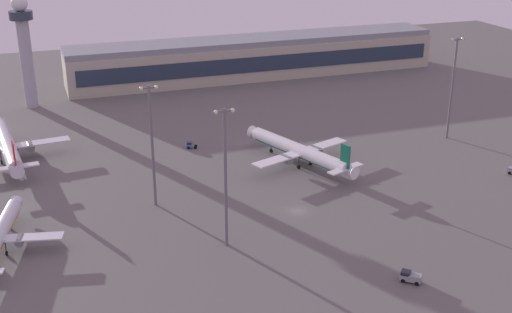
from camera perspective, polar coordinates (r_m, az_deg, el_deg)
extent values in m
plane|color=#605E5B|center=(162.26, 3.55, -4.68)|extent=(416.00, 416.00, 0.00)
cube|color=#B2AD99|center=(283.51, -0.05, 8.31)|extent=(156.22, 22.00, 14.00)
cube|color=#263347|center=(273.11, 0.75, 7.95)|extent=(149.97, 0.40, 6.16)
cube|color=gray|center=(281.77, -0.05, 9.94)|extent=(156.22, 19.80, 2.40)
cylinder|color=#A8A8B2|center=(251.79, -19.02, 7.50)|extent=(4.40, 4.40, 31.40)
cylinder|color=#2D3847|center=(248.57, -19.51, 11.34)|extent=(8.00, 8.00, 3.00)
sphere|color=silver|center=(247.98, -19.62, 12.25)|extent=(5.60, 5.60, 5.60)
cone|color=silver|center=(167.67, -19.92, -3.79)|extent=(3.50, 2.72, 3.10)
cylinder|color=slate|center=(151.74, -19.55, -6.78)|extent=(2.56, 3.45, 1.89)
cylinder|color=#333338|center=(162.53, -20.35, -5.26)|extent=(0.24, 0.24, 3.05)
cylinder|color=black|center=(163.19, -20.28, -5.74)|extent=(0.55, 1.00, 0.95)
cylinder|color=#333338|center=(151.68, -20.66, -7.27)|extent=(0.24, 0.24, 3.05)
cylinder|color=black|center=(152.39, -20.59, -7.77)|extent=(0.55, 1.00, 0.95)
cylinder|color=white|center=(188.36, 3.68, 0.53)|extent=(16.27, 36.37, 3.93)
cone|color=white|center=(202.39, -0.15, 2.08)|extent=(4.35, 3.60, 3.73)
cone|color=white|center=(175.34, 8.14, -1.29)|extent=(4.31, 3.92, 3.54)
cube|color=white|center=(187.73, 3.89, 0.38)|extent=(32.55, 15.07, 0.36)
cube|color=white|center=(176.48, 7.67, -1.04)|extent=(11.55, 6.18, 0.36)
cube|color=#146B4C|center=(175.50, 7.65, -0.05)|extent=(1.41, 3.22, 6.72)
cylinder|color=slate|center=(184.39, 2.59, -0.23)|extent=(3.40, 4.27, 2.28)
cylinder|color=slate|center=(191.70, 5.13, 0.56)|extent=(3.40, 4.27, 2.28)
cube|color=#146B4C|center=(188.75, 3.67, 0.22)|extent=(14.90, 33.44, 0.37)
cylinder|color=#333338|center=(197.29, 1.31, 0.98)|extent=(0.29, 0.29, 3.67)
cylinder|color=black|center=(197.94, 1.31, 0.48)|extent=(0.77, 1.21, 1.14)
cylinder|color=#333338|center=(185.82, 3.69, -0.38)|extent=(0.29, 0.29, 3.67)
cylinder|color=black|center=(186.51, 3.68, -0.91)|extent=(0.77, 1.21, 1.14)
cylinder|color=#333338|center=(188.76, 4.70, -0.06)|extent=(0.29, 0.29, 3.67)
cylinder|color=black|center=(189.43, 4.69, -0.57)|extent=(0.77, 1.21, 1.14)
cylinder|color=silver|center=(204.39, -20.52, 0.92)|extent=(8.07, 39.20, 4.12)
cone|color=silver|center=(224.11, -21.10, 2.59)|extent=(4.15, 2.98, 3.91)
cone|color=silver|center=(184.71, -19.81, -1.13)|extent=(3.99, 3.39, 3.70)
cube|color=silver|center=(203.44, -20.48, 0.77)|extent=(34.92, 7.84, 0.38)
cube|color=silver|center=(186.55, -19.90, -0.85)|extent=(12.12, 3.80, 0.38)
cube|color=red|center=(185.70, -20.04, 0.13)|extent=(0.68, 3.48, 7.04)
cylinder|color=slate|center=(204.15, -18.81, 0.83)|extent=(2.77, 4.12, 2.38)
cube|color=red|center=(204.77, -20.48, 0.63)|extent=(7.34, 36.06, 0.39)
cylinder|color=#333338|center=(216.80, -20.81, 1.48)|extent=(0.30, 0.30, 3.84)
cylinder|color=black|center=(217.42, -20.75, 1.01)|extent=(0.55, 1.23, 1.19)
cylinder|color=#333338|center=(202.35, -21.03, 0.07)|extent=(0.30, 0.30, 3.84)
cylinder|color=black|center=(203.02, -20.96, -0.44)|extent=(0.55, 1.23, 1.19)
cylinder|color=#333338|center=(202.65, -19.70, 0.28)|extent=(0.30, 0.30, 3.84)
cylinder|color=black|center=(203.31, -19.64, -0.23)|extent=(0.55, 1.23, 1.19)
cube|color=#3372BF|center=(202.36, -5.72, 0.96)|extent=(2.11, 2.23, 0.90)
cube|color=#1E232D|center=(202.08, -5.73, 1.17)|extent=(1.88, 2.03, 0.70)
cylinder|color=black|center=(201.84, -5.80, 0.76)|extent=(0.95, 0.58, 0.90)
cylinder|color=black|center=(203.23, -5.76, 0.91)|extent=(0.95, 0.58, 0.90)
cylinder|color=black|center=(201.64, -5.22, 0.76)|extent=(0.95, 0.58, 0.90)
cylinder|color=black|center=(203.04, -5.19, 0.91)|extent=(0.95, 0.58, 0.90)
cylinder|color=black|center=(196.79, 21.11, -1.19)|extent=(0.69, 0.93, 0.90)
cylinder|color=black|center=(195.29, 20.92, -1.33)|extent=(0.69, 0.93, 0.90)
cube|color=gray|center=(137.11, 12.71, -10.00)|extent=(2.90, 2.90, 1.10)
cube|color=#1E232D|center=(136.65, 12.74, -9.68)|extent=(2.61, 2.61, 0.70)
cube|color=gray|center=(136.79, 13.50, -10.08)|extent=(3.06, 3.04, 1.40)
cylinder|color=black|center=(136.72, 12.49, -10.35)|extent=(0.86, 0.84, 0.90)
cylinder|color=black|center=(138.16, 12.64, -10.00)|extent=(0.86, 0.84, 0.90)
cylinder|color=black|center=(136.37, 13.61, -10.55)|extent=(0.86, 0.84, 0.90)
cylinder|color=black|center=(137.81, 13.75, -10.19)|extent=(0.86, 0.84, 0.90)
cylinder|color=slate|center=(140.26, -2.63, -1.97)|extent=(0.70, 0.70, 31.30)
cube|color=slate|center=(135.00, -2.73, 3.91)|extent=(4.80, 0.40, 0.40)
sphere|color=#F9EAB2|center=(134.51, -3.47, 3.83)|extent=(0.90, 0.90, 0.90)
sphere|color=#F9EAB2|center=(135.51, -2.00, 3.98)|extent=(0.90, 0.90, 0.90)
cylinder|color=slate|center=(161.03, -8.87, 0.80)|extent=(0.70, 0.70, 30.56)
cube|color=slate|center=(156.54, -9.18, 5.84)|extent=(4.80, 0.40, 0.40)
sphere|color=#F9EAB2|center=(156.24, -9.83, 5.77)|extent=(0.90, 0.90, 0.90)
sphere|color=#F9EAB2|center=(156.85, -8.53, 5.91)|extent=(0.90, 0.90, 0.90)
cylinder|color=slate|center=(214.35, 16.45, 5.57)|extent=(0.70, 0.70, 31.84)
cube|color=slate|center=(210.91, 16.88, 9.57)|extent=(4.80, 0.40, 0.40)
sphere|color=#F9EAB2|center=(209.87, 16.48, 9.56)|extent=(0.90, 0.90, 0.90)
sphere|color=#F9EAB2|center=(211.97, 17.28, 9.58)|extent=(0.90, 0.90, 0.90)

